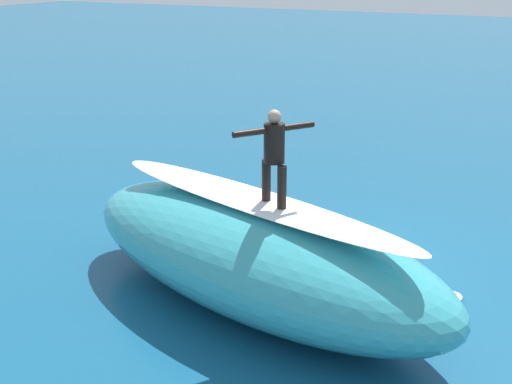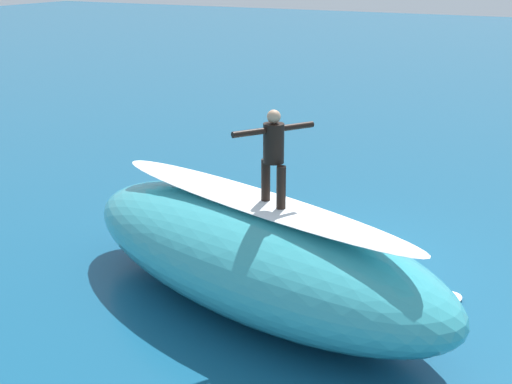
{
  "view_description": "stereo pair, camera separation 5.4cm",
  "coord_description": "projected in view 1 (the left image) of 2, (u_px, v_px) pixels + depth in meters",
  "views": [
    {
      "loc": [
        -4.9,
        12.12,
        5.47
      ],
      "look_at": [
        1.09,
        0.71,
        1.31
      ],
      "focal_mm": 51.85,
      "sensor_mm": 36.0,
      "label": 1
    },
    {
      "loc": [
        -4.95,
        12.09,
        5.47
      ],
      "look_at": [
        1.09,
        0.71,
        1.31
      ],
      "focal_mm": 51.85,
      "sensor_mm": 36.0,
      "label": 2
    }
  ],
  "objects": [
    {
      "name": "ground_plane",
      "position": [
        324.0,
        256.0,
        14.06
      ],
      "size": [
        120.0,
        120.0,
        0.0
      ],
      "primitive_type": "plane",
      "color": "#145175"
    },
    {
      "name": "wave_crest",
      "position": [
        255.0,
        254.0,
        11.87
      ],
      "size": [
        8.11,
        5.05,
        1.75
      ],
      "primitive_type": "ellipsoid",
      "rotation": [
        0.0,
        0.0,
        -0.32
      ],
      "color": "teal",
      "rests_on": "ground_plane"
    },
    {
      "name": "wave_foam_lip",
      "position": [
        255.0,
        200.0,
        11.59
      ],
      "size": [
        6.46,
        2.95,
        0.08
      ],
      "primitive_type": "ellipsoid",
      "rotation": [
        0.0,
        0.0,
        -0.32
      ],
      "color": "white",
      "rests_on": "wave_crest"
    },
    {
      "name": "surfboard_riding",
      "position": [
        274.0,
        207.0,
        11.3
      ],
      "size": [
        2.05,
        1.51,
        0.07
      ],
      "primitive_type": "ellipsoid",
      "rotation": [
        0.0,
        0.0,
        -0.55
      ],
      "color": "yellow",
      "rests_on": "wave_crest"
    },
    {
      "name": "surfer_riding",
      "position": [
        274.0,
        150.0,
        11.03
      ],
      "size": [
        0.81,
        1.24,
        1.47
      ],
      "rotation": [
        0.0,
        0.0,
        -0.55
      ],
      "color": "black",
      "rests_on": "surfboard_riding"
    },
    {
      "name": "surfboard_paddling",
      "position": [
        244.0,
        217.0,
        16.02
      ],
      "size": [
        1.62,
        2.01,
        0.09
      ],
      "primitive_type": "ellipsoid",
      "rotation": [
        0.0,
        0.0,
        0.97
      ],
      "color": "#33B2D1",
      "rests_on": "ground_plane"
    },
    {
      "name": "surfer_paddling",
      "position": [
        249.0,
        208.0,
        16.02
      ],
      "size": [
        1.19,
        1.58,
        0.32
      ],
      "rotation": [
        0.0,
        0.0,
        0.97
      ],
      "color": "black",
      "rests_on": "surfboard_paddling"
    },
    {
      "name": "foam_patch_near",
      "position": [
        211.0,
        247.0,
        14.28
      ],
      "size": [
        1.27,
        1.27,
        0.15
      ],
      "primitive_type": "ellipsoid",
      "rotation": [
        0.0,
        0.0,
        0.78
      ],
      "color": "white",
      "rests_on": "ground_plane"
    },
    {
      "name": "foam_patch_mid",
      "position": [
        438.0,
        299.0,
        12.19
      ],
      "size": [
        1.01,
        1.09,
        0.09
      ],
      "primitive_type": "ellipsoid",
      "rotation": [
        0.0,
        0.0,
        0.95
      ],
      "color": "white",
      "rests_on": "ground_plane"
    }
  ]
}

